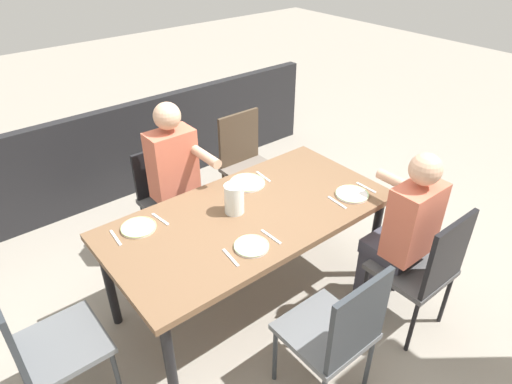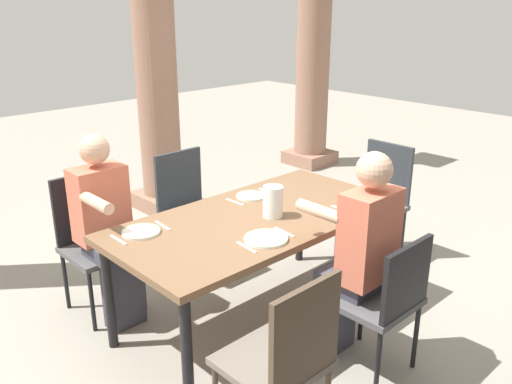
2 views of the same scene
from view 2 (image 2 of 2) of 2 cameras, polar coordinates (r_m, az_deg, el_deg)
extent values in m
plane|color=gray|center=(3.75, 0.08, -13.23)|extent=(16.00, 16.00, 0.00)
cube|color=brown|center=(3.41, 0.08, -2.89)|extent=(1.88, 0.95, 0.04)
cylinder|color=black|center=(3.42, -15.35, -10.59)|extent=(0.06, 0.06, 0.71)
cylinder|color=black|center=(4.38, 4.70, -2.99)|extent=(0.06, 0.06, 0.71)
cylinder|color=black|center=(2.85, -7.34, -16.78)|extent=(0.06, 0.06, 0.71)
cylinder|color=black|center=(3.95, 13.26, -6.13)|extent=(0.06, 0.06, 0.71)
cube|color=#4F4F50|center=(3.78, -16.13, -5.96)|extent=(0.44, 0.44, 0.04)
cube|color=black|center=(3.86, -17.88, -1.67)|extent=(0.42, 0.03, 0.49)
cylinder|color=black|center=(3.67, -17.01, -11.06)|extent=(0.03, 0.03, 0.43)
cylinder|color=black|center=(3.82, -11.90, -9.27)|extent=(0.03, 0.03, 0.43)
cylinder|color=black|center=(3.97, -19.55, -8.83)|extent=(0.03, 0.03, 0.43)
cylinder|color=black|center=(4.11, -14.74, -7.29)|extent=(0.03, 0.03, 0.43)
cube|color=#6A6158|center=(2.63, 1.69, -17.57)|extent=(0.44, 0.44, 0.04)
cube|color=#473828|center=(2.38, 5.29, -14.98)|extent=(0.42, 0.03, 0.48)
cylinder|color=#473828|center=(2.98, 1.64, -18.00)|extent=(0.03, 0.03, 0.43)
cube|color=#5B5E61|center=(4.16, -6.43, -2.76)|extent=(0.44, 0.44, 0.04)
cube|color=#2D3338|center=(4.23, -8.20, 1.08)|extent=(0.42, 0.03, 0.49)
cylinder|color=#2D3338|center=(4.02, -6.81, -7.35)|extent=(0.03, 0.03, 0.44)
cylinder|color=#2D3338|center=(4.23, -2.68, -5.78)|extent=(0.03, 0.03, 0.44)
cylinder|color=#2D3338|center=(4.30, -9.88, -5.62)|extent=(0.03, 0.03, 0.44)
cylinder|color=#2D3338|center=(4.50, -5.87, -4.24)|extent=(0.03, 0.03, 0.44)
cube|color=#4F4F50|center=(3.15, 12.21, -11.13)|extent=(0.44, 0.44, 0.04)
cube|color=black|center=(2.96, 15.70, -9.03)|extent=(0.42, 0.03, 0.41)
cylinder|color=black|center=(3.50, 11.15, -12.15)|extent=(0.03, 0.03, 0.43)
cylinder|color=black|center=(3.24, 7.07, -14.75)|extent=(0.03, 0.03, 0.43)
cylinder|color=black|center=(3.33, 16.60, -14.40)|extent=(0.03, 0.03, 0.43)
cylinder|color=black|center=(3.06, 12.80, -17.44)|extent=(0.03, 0.03, 0.43)
cube|color=#5B5E61|center=(4.43, 12.19, -1.64)|extent=(0.44, 0.44, 0.04)
cube|color=#2D3338|center=(4.50, 13.87, 1.96)|extent=(0.03, 0.42, 0.50)
cylinder|color=#2D3338|center=(4.47, 8.58, -4.48)|extent=(0.03, 0.03, 0.44)
cylinder|color=#2D3338|center=(4.28, 12.58, -5.94)|extent=(0.03, 0.03, 0.44)
cylinder|color=#2D3338|center=(4.76, 11.42, -3.14)|extent=(0.03, 0.03, 0.44)
cylinder|color=#2D3338|center=(4.57, 15.29, -4.44)|extent=(0.03, 0.03, 0.44)
cube|color=#3F3F4C|center=(3.68, -13.88, -10.38)|extent=(0.24, 0.14, 0.46)
cube|color=#3F3F4C|center=(3.62, -14.97, -5.98)|extent=(0.28, 0.32, 0.10)
cube|color=#CC664C|center=(3.60, -16.23, -1.16)|extent=(0.34, 0.20, 0.49)
sphere|color=tan|center=(3.49, -16.79, 4.37)|extent=(0.19, 0.19, 0.19)
cylinder|color=tan|center=(3.30, -16.58, -1.09)|extent=(0.07, 0.30, 0.07)
cube|color=#3F3F4C|center=(3.39, 8.38, -12.81)|extent=(0.24, 0.14, 0.46)
cube|color=#3F3F4C|center=(3.20, 9.91, -9.16)|extent=(0.28, 0.32, 0.10)
cube|color=#CC664C|center=(3.01, 11.93, -4.62)|extent=(0.34, 0.20, 0.53)
sphere|color=tan|center=(2.87, 12.46, 2.32)|extent=(0.19, 0.19, 0.19)
cylinder|color=tan|center=(2.99, 6.78, -2.05)|extent=(0.07, 0.30, 0.07)
cube|color=#936B56|center=(5.68, -9.74, -0.75)|extent=(0.52, 0.52, 0.16)
cylinder|color=#936B56|center=(5.35, -10.64, 13.82)|extent=(0.40, 0.40, 2.71)
cube|color=#936B56|center=(7.13, 5.71, 3.71)|extent=(0.54, 0.54, 0.16)
cylinder|color=#936B56|center=(6.89, 6.10, 14.39)|extent=(0.42, 0.42, 2.50)
cylinder|color=white|center=(3.23, -12.10, -4.17)|extent=(0.23, 0.23, 0.01)
torus|color=#A9CD91|center=(3.22, -12.11, -4.06)|extent=(0.23, 0.23, 0.01)
cube|color=silver|center=(3.16, -14.40, -4.95)|extent=(0.02, 0.17, 0.01)
cube|color=silver|center=(3.30, -9.89, -3.52)|extent=(0.03, 0.17, 0.01)
cylinder|color=white|center=(3.07, 1.06, -5.00)|extent=(0.25, 0.25, 0.01)
torus|color=#A9CD91|center=(3.07, 1.06, -4.88)|extent=(0.25, 0.25, 0.01)
cube|color=silver|center=(2.98, -1.01, -5.89)|extent=(0.03, 0.17, 0.01)
cube|color=silver|center=(3.17, 3.00, -4.26)|extent=(0.03, 0.17, 0.01)
cylinder|color=white|center=(3.72, -0.53, -0.45)|extent=(0.21, 0.21, 0.01)
torus|color=#A9CD91|center=(3.72, -0.53, -0.35)|extent=(0.21, 0.21, 0.01)
cube|color=silver|center=(3.63, -2.26, -1.06)|extent=(0.02, 0.17, 0.01)
cube|color=silver|center=(3.82, 1.12, 0.04)|extent=(0.04, 0.17, 0.01)
cylinder|color=silver|center=(3.67, 10.59, -1.12)|extent=(0.22, 0.22, 0.01)
torus|color=#A0BE77|center=(3.66, 10.60, -1.01)|extent=(0.22, 0.22, 0.01)
cube|color=silver|center=(3.55, 9.15, -1.76)|extent=(0.04, 0.17, 0.01)
cube|color=silver|center=(3.78, 11.94, -0.60)|extent=(0.03, 0.17, 0.01)
cylinder|color=white|center=(3.36, 1.81, -1.02)|extent=(0.13, 0.13, 0.20)
cylinder|color=#EFEAC6|center=(3.37, 1.80, -1.50)|extent=(0.12, 0.12, 0.13)
camera|label=1|loc=(5.52, -2.47, 23.68)|focal=31.40mm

